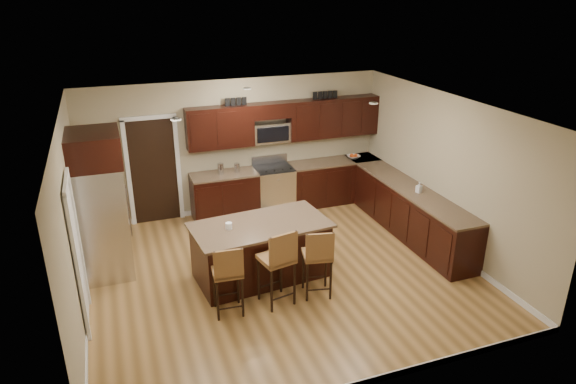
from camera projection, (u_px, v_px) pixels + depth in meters
name	position (u px, v px, depth m)	size (l,w,h in m)	color
floor	(282.00, 272.00, 8.38)	(6.00, 6.00, 0.00)	#9E743E
ceiling	(281.00, 109.00, 7.36)	(6.00, 6.00, 0.00)	silver
wall_back	(236.00, 147.00, 10.26)	(6.00, 6.00, 0.00)	tan
wall_left	(72.00, 225.00, 6.92)	(5.50, 5.50, 0.00)	tan
wall_right	(446.00, 173.00, 8.81)	(5.50, 5.50, 0.00)	tan
base_cabinets	(349.00, 199.00, 10.06)	(4.02, 3.96, 0.92)	black
upper_cabinets	(288.00, 120.00, 10.27)	(4.00, 0.33, 0.80)	black
range	(274.00, 188.00, 10.55)	(0.76, 0.64, 1.11)	silver
microwave	(271.00, 132.00, 10.25)	(0.76, 0.31, 0.40)	silver
doorway	(154.00, 171.00, 9.85)	(0.85, 0.03, 2.06)	black
pantry_door	(77.00, 256.00, 6.79)	(0.03, 0.80, 2.04)	white
letter_decor	(281.00, 98.00, 10.05)	(2.20, 0.03, 0.15)	black
island	(261.00, 252.00, 8.13)	(2.21, 1.31, 0.92)	black
stool_left	(228.00, 273.00, 7.07)	(0.44, 0.44, 1.09)	olive
stool_mid	(279.00, 259.00, 7.27)	(0.53, 0.53, 1.20)	olive
stool_right	(318.00, 256.00, 7.49)	(0.49, 0.49, 1.11)	olive
refrigerator	(101.00, 204.00, 7.97)	(0.79, 0.98, 2.35)	silver
floor_mat	(261.00, 229.00, 9.86)	(0.91, 0.61, 0.01)	brown
fruit_bowl	(354.00, 157.00, 10.93)	(0.27, 0.27, 0.07)	silver
soap_bottle	(419.00, 187.00, 9.11)	(0.09, 0.09, 0.19)	#B2B2B2
canister_tall	(221.00, 169.00, 10.00)	(0.12, 0.12, 0.22)	silver
canister_short	(237.00, 168.00, 10.11)	(0.11, 0.11, 0.18)	silver
island_jar	(229.00, 226.00, 7.77)	(0.10, 0.10, 0.10)	white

